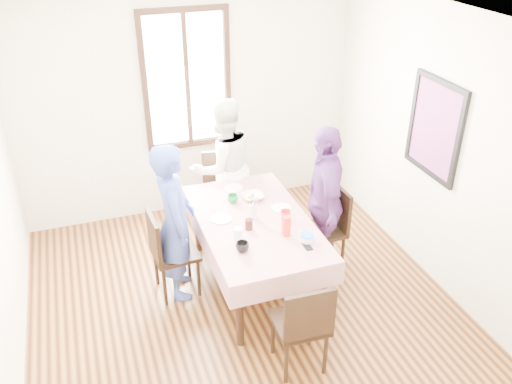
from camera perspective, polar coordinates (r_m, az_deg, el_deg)
ground at (r=5.23m, az=-0.64°, el=-13.24°), size 4.50×4.50×0.00m
back_wall at (r=6.41m, az=-7.22°, el=9.15°), size 4.00×0.00×4.00m
right_wall at (r=5.34m, az=20.12°, el=3.24°), size 0.00×4.50×4.50m
window_frame at (r=6.30m, az=-7.35°, el=11.65°), size 1.02×0.06×1.62m
window_pane at (r=6.31m, az=-7.37°, el=11.68°), size 0.90×0.02×1.50m
art_poster at (r=5.46m, az=18.43°, el=6.43°), size 0.04×0.76×0.96m
dining_table at (r=5.41m, az=-0.18°, el=-6.47°), size 0.91×1.65×0.75m
tablecloth at (r=5.19m, az=-0.18°, el=-3.06°), size 1.03×1.77×0.01m
chair_left at (r=5.33m, az=-8.54°, el=-6.35°), size 0.45×0.45×0.91m
chair_right at (r=5.65m, az=6.99°, el=-3.99°), size 0.43×0.43×0.91m
chair_far at (r=6.28m, az=-3.56°, el=-0.12°), size 0.48×0.48×0.91m
chair_near at (r=4.54m, az=4.65°, el=-13.58°), size 0.44×0.44×0.91m
person_left at (r=5.14m, az=-8.60°, el=-3.17°), size 0.44×0.62×1.60m
person_far at (r=6.10m, az=-3.61°, el=2.70°), size 0.91×0.78×1.62m
person_right at (r=5.46m, az=7.02°, el=-0.92°), size 0.65×1.02×1.62m
mug_black at (r=4.74m, az=-1.45°, el=-5.84°), size 0.14×0.14×0.09m
mug_flag at (r=5.19m, az=3.15°, el=-2.45°), size 0.14×0.14×0.09m
mug_green at (r=5.47m, az=-2.47°, el=-0.71°), size 0.15×0.15×0.08m
serving_bowl at (r=5.52m, az=-0.34°, el=-0.51°), size 0.22×0.22×0.05m
juice_carton at (r=4.93m, az=3.22°, el=-3.62°), size 0.06×0.06×0.20m
butter_tub at (r=4.89m, az=5.43°, el=-4.92°), size 0.12×0.12×0.06m
jam_jar at (r=5.03m, az=-0.76°, el=-3.44°), size 0.07×0.07×0.10m
drinking_glass at (r=4.90m, az=-1.90°, el=-4.43°), size 0.08×0.08×0.11m
smartphone at (r=4.84m, az=5.46°, el=-5.76°), size 0.06×0.13×0.01m
flower_vase at (r=5.19m, az=-0.32°, el=-2.04°), size 0.07×0.07×0.15m
plate_left at (r=5.21m, az=-3.70°, el=-2.85°), size 0.20×0.20×0.01m
plate_right at (r=5.38m, az=2.70°, el=-1.70°), size 0.20×0.20×0.01m
plate_far at (r=5.73m, az=-2.38°, el=0.41°), size 0.20×0.20×0.01m
butter_lid at (r=4.87m, az=5.45°, el=-4.56°), size 0.12×0.12×0.01m
flower_bunch at (r=5.13m, az=-0.32°, el=-0.87°), size 0.09×0.09×0.10m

